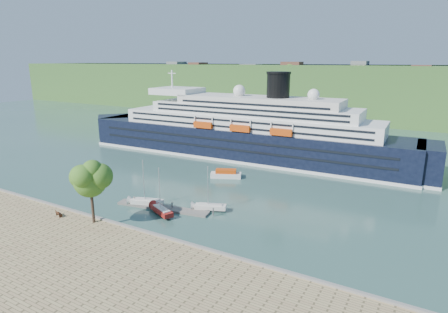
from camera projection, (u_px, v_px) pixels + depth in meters
ground at (116, 229)px, 60.11m from camera, size 400.00×400.00×0.00m
far_hillside at (338, 91)px, 179.01m from camera, size 400.00×50.00×24.00m
quay_coping at (115, 223)px, 59.65m from camera, size 220.00×0.50×0.30m
cruise_ship at (239, 115)px, 102.44m from camera, size 105.23×18.24×23.54m
park_bench at (59, 213)px, 62.32m from camera, size 1.74×1.10×1.04m
promenade_tree at (91, 189)px, 58.76m from camera, size 6.83×6.83×11.32m
floating_pontoon at (162, 208)px, 68.11m from camera, size 18.10×5.06×0.40m
sailboat_white_near at (146, 184)px, 68.32m from camera, size 6.81×3.84×8.49m
sailboat_red at (161, 193)px, 64.33m from camera, size 6.52×4.28×8.22m
sailboat_white_far at (210, 190)px, 66.16m from camera, size 6.37×3.92×7.98m
tender_launch at (226, 173)px, 86.04m from camera, size 7.43×5.11×1.95m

